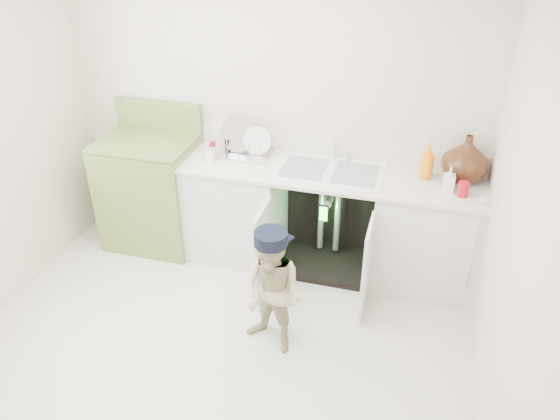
% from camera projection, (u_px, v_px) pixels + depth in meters
% --- Properties ---
extents(ground, '(3.50, 3.50, 0.00)m').
position_uv_depth(ground, '(215.00, 349.00, 3.88)').
color(ground, beige).
rests_on(ground, ground).
extents(room_shell, '(6.00, 5.50, 1.26)m').
position_uv_depth(room_shell, '(202.00, 196.00, 3.24)').
color(room_shell, beige).
rests_on(room_shell, ground).
extents(counter_run, '(2.44, 1.02, 1.26)m').
position_uv_depth(counter_run, '(332.00, 217.00, 4.50)').
color(counter_run, silver).
rests_on(counter_run, ground).
extents(avocado_stove, '(0.80, 0.65, 1.24)m').
position_uv_depth(avocado_stove, '(152.00, 190.00, 4.83)').
color(avocado_stove, olive).
rests_on(avocado_stove, ground).
extents(repair_worker, '(0.55, 0.96, 0.94)m').
position_uv_depth(repair_worker, '(273.00, 292.00, 3.68)').
color(repair_worker, tan).
rests_on(repair_worker, ground).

